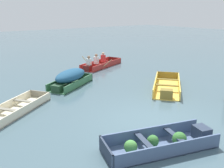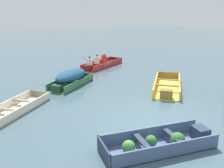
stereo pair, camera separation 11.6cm
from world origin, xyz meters
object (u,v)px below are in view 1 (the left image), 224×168
skiff_cream_far_moored (14,110)px  rowboat_red_with_crew (100,64)px  skiff_green_mid_moored (70,77)px  skiff_yellow_near_moored (167,87)px  dinghy_slate_blue_foreground (163,142)px

skiff_cream_far_moored → rowboat_red_with_crew: 7.85m
skiff_green_mid_moored → rowboat_red_with_crew: size_ratio=0.79×
skiff_yellow_near_moored → rowboat_red_with_crew: size_ratio=0.93×
dinghy_slate_blue_foreground → skiff_green_mid_moored: 6.57m
dinghy_slate_blue_foreground → skiff_cream_far_moored: (-2.40, 4.81, -0.06)m
dinghy_slate_blue_foreground → rowboat_red_with_crew: 9.99m
skiff_cream_far_moored → dinghy_slate_blue_foreground: bearing=-63.4°
skiff_green_mid_moored → skiff_yellow_near_moored: bearing=-44.9°
dinghy_slate_blue_foreground → skiff_green_mid_moored: bearing=83.3°
skiff_yellow_near_moored → skiff_cream_far_moored: size_ratio=1.09×
skiff_green_mid_moored → skiff_cream_far_moored: bearing=-151.6°
skiff_yellow_near_moored → skiff_cream_far_moored: 6.57m
skiff_cream_far_moored → rowboat_red_with_crew: size_ratio=0.85×
dinghy_slate_blue_foreground → skiff_green_mid_moored: size_ratio=1.16×
dinghy_slate_blue_foreground → rowboat_red_with_crew: bearing=65.1°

